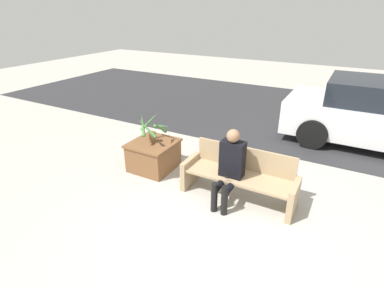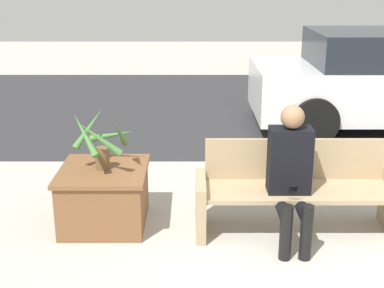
{
  "view_description": "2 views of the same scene",
  "coord_description": "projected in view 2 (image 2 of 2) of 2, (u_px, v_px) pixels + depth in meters",
  "views": [
    {
      "loc": [
        1.33,
        -3.22,
        2.91
      ],
      "look_at": [
        -0.93,
        0.89,
        0.76
      ],
      "focal_mm": 28.0,
      "sensor_mm": 36.0,
      "label": 1
    },
    {
      "loc": [
        -1.01,
        -3.69,
        2.32
      ],
      "look_at": [
        -0.99,
        1.06,
        0.78
      ],
      "focal_mm": 50.0,
      "sensor_mm": 36.0,
      "label": 2
    }
  ],
  "objects": [
    {
      "name": "ground_plane",
      "position": [
        318.0,
        279.0,
        4.23
      ],
      "size": [
        30.0,
        30.0,
        0.0
      ],
      "primitive_type": "plane",
      "color": "#ADA89E"
    },
    {
      "name": "road_surface",
      "position": [
        246.0,
        105.0,
        9.7
      ],
      "size": [
        20.0,
        6.0,
        0.01
      ],
      "primitive_type": "cube",
      "color": "#2D2D30",
      "rests_on": "ground_plane"
    },
    {
      "name": "person_seated",
      "position": [
        290.0,
        171.0,
        4.68
      ],
      "size": [
        0.38,
        0.62,
        1.23
      ],
      "color": "black",
      "rests_on": "ground_plane"
    },
    {
      "name": "planter_box",
      "position": [
        103.0,
        195.0,
        5.08
      ],
      "size": [
        0.82,
        0.86,
        0.56
      ],
      "color": "brown",
      "rests_on": "ground_plane"
    },
    {
      "name": "parked_car",
      "position": [
        381.0,
        81.0,
        8.17
      ],
      "size": [
        3.97,
        1.98,
        1.48
      ],
      "color": "silver",
      "rests_on": "ground_plane"
    },
    {
      "name": "bench",
      "position": [
        296.0,
        190.0,
        4.95
      ],
      "size": [
        1.88,
        0.57,
        0.82
      ],
      "color": "tan",
      "rests_on": "ground_plane"
    },
    {
      "name": "potted_plant",
      "position": [
        100.0,
        140.0,
        4.92
      ],
      "size": [
        0.58,
        0.59,
        0.55
      ],
      "color": "brown",
      "rests_on": "planter_box"
    }
  ]
}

